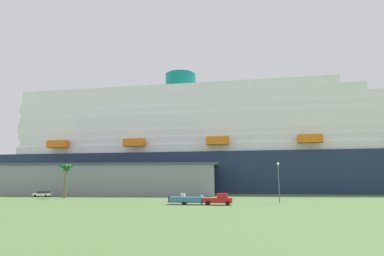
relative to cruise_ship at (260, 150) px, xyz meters
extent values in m
plane|color=#4C6B38|center=(-16.84, -28.38, -16.70)|extent=(600.00, 600.00, 0.00)
cube|color=#1E2D4C|center=(0.33, 0.01, -9.19)|extent=(226.23, 44.49, 15.01)
cylinder|color=#1E2D4C|center=(-112.17, 3.72, -9.19)|extent=(38.29, 38.29, 15.01)
cube|color=white|center=(0.33, 0.01, -0.17)|extent=(199.13, 40.63, 3.03)
cube|color=white|center=(-4.17, 0.16, 2.86)|extent=(187.96, 39.44, 3.03)
cube|color=white|center=(-8.67, 0.31, 5.89)|extent=(181.06, 38.67, 3.03)
cube|color=white|center=(-13.17, 0.46, 8.91)|extent=(174.10, 37.88, 3.03)
cube|color=white|center=(-17.67, 0.61, 11.94)|extent=(164.19, 37.38, 3.03)
cube|color=white|center=(-22.17, 0.76, 14.97)|extent=(154.71, 36.27, 3.03)
cube|color=white|center=(-26.67, 0.90, 18.00)|extent=(148.04, 35.13, 3.03)
cube|color=white|center=(-31.17, 1.05, 21.03)|extent=(137.81, 34.43, 3.03)
cube|color=white|center=(-35.67, 1.20, 24.06)|extent=(129.10, 33.49, 3.03)
cylinder|color=#0C7266|center=(-33.42, 1.13, 29.89)|extent=(13.79, 13.79, 8.64)
cube|color=orange|center=(-79.06, -16.67, 1.95)|extent=(8.10, 3.46, 2.80)
cube|color=orange|center=(-47.55, -17.71, 1.95)|extent=(8.10, 3.46, 2.80)
cube|color=orange|center=(-16.05, -18.74, 1.95)|extent=(8.10, 3.46, 2.80)
cube|color=orange|center=(15.45, -19.78, 1.95)|extent=(8.10, 3.46, 2.80)
cube|color=gray|center=(-49.94, -31.60, -12.08)|extent=(68.06, 25.13, 9.24)
cube|color=#3F4759|center=(-49.94, -31.60, -7.16)|extent=(70.79, 26.14, 0.60)
cube|color=red|center=(-12.98, -69.34, -15.85)|extent=(5.64, 2.12, 0.90)
cube|color=red|center=(-11.98, -69.36, -14.95)|extent=(2.05, 1.88, 0.90)
cube|color=#26333F|center=(-11.31, -69.38, -15.04)|extent=(0.13, 1.68, 0.63)
cylinder|color=black|center=(-11.00, -68.38, -16.30)|extent=(0.81, 0.30, 0.80)
cylinder|color=black|center=(-11.05, -70.38, -16.30)|extent=(0.81, 0.30, 0.80)
cylinder|color=black|center=(-14.76, -68.30, -16.30)|extent=(0.81, 0.30, 0.80)
cylinder|color=black|center=(-14.80, -70.30, -16.30)|extent=(0.81, 0.30, 0.80)
cube|color=#595960|center=(-19.10, -69.21, -16.23)|extent=(6.94, 2.06, 0.16)
cube|color=#595960|center=(-15.02, -69.30, -16.23)|extent=(2.26, 0.17, 0.10)
cylinder|color=black|center=(-19.39, -68.14, -16.38)|extent=(0.64, 0.23, 0.64)
cylinder|color=black|center=(-19.43, -70.27, -16.38)|extent=(0.64, 0.23, 0.64)
cube|color=teal|center=(-19.10, -69.21, -15.70)|extent=(6.32, 2.26, 0.90)
cone|color=teal|center=(-15.56, -69.29, -15.70)|extent=(1.24, 1.94, 1.92)
cube|color=silver|center=(-19.72, -69.20, -14.90)|extent=(0.82, 1.02, 0.70)
cube|color=black|center=(-22.43, -69.14, -15.70)|extent=(0.37, 0.51, 1.10)
cylinder|color=brown|center=(-54.39, -52.26, -12.89)|extent=(0.61, 0.61, 7.62)
cone|color=#1E6628|center=(-53.99, -52.33, -8.98)|extent=(1.23, 3.36, 2.17)
cone|color=#1E6628|center=(-54.09, -52.00, -8.98)|extent=(2.52, 2.71, 2.70)
cone|color=#1E6628|center=(-54.44, -51.87, -8.98)|extent=(3.40, 1.09, 2.02)
cone|color=#1E6628|center=(-54.71, -52.03, -8.98)|extent=(2.49, 3.08, 2.17)
cone|color=#1E6628|center=(-54.79, -52.31, -8.98)|extent=(1.05, 3.24, 2.43)
cone|color=#1E6628|center=(-54.65, -52.57, -8.98)|extent=(2.94, 2.66, 2.23)
cone|color=#1E6628|center=(-54.44, -52.66, -8.98)|extent=(3.29, 1.13, 2.34)
cone|color=#1E6628|center=(-54.09, -52.53, -8.98)|extent=(2.72, 2.91, 2.18)
sphere|color=#1E6628|center=(-54.39, -52.26, -9.08)|extent=(1.10, 1.10, 1.10)
cylinder|color=slate|center=(-0.43, -60.96, -12.75)|extent=(0.20, 0.20, 7.90)
sphere|color=#F9F2CC|center=(-0.43, -60.96, -8.55)|extent=(0.56, 0.56, 0.56)
cube|color=white|center=(-63.98, -47.37, -16.02)|extent=(4.85, 2.08, 0.70)
cube|color=#1E232D|center=(-63.74, -47.36, -15.39)|extent=(2.76, 1.77, 0.55)
cylinder|color=black|center=(-65.48, -48.36, -16.37)|extent=(0.67, 0.26, 0.66)
cylinder|color=black|center=(-65.60, -46.60, -16.37)|extent=(0.67, 0.26, 0.66)
cylinder|color=black|center=(-62.36, -48.15, -16.37)|extent=(0.67, 0.26, 0.66)
cylinder|color=black|center=(-62.48, -46.39, -16.37)|extent=(0.67, 0.26, 0.66)
camera|label=1|loc=(-8.77, -131.21, -12.03)|focal=29.55mm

